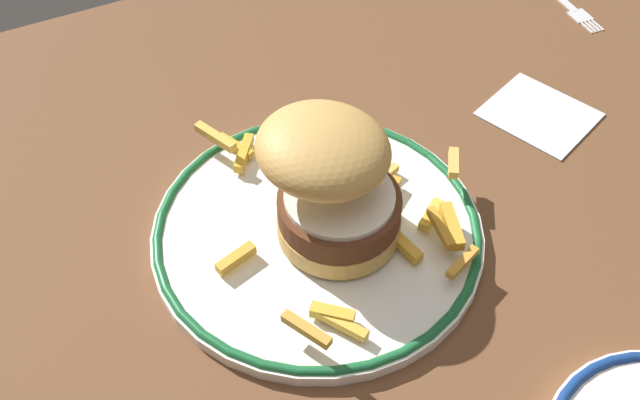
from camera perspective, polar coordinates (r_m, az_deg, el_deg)
The scene contains 6 objects.
ground_plane at distance 61.28cm, azimuth 0.39°, elevation -5.05°, with size 149.34×90.44×4.00cm, color brown.
dinner_plate at distance 59.86cm, azimuth 0.00°, elevation -2.40°, with size 28.34×28.34×1.60cm.
burger at distance 55.18cm, azimuth 0.79°, elevation 1.80°, with size 12.21×12.17×11.32cm.
fries_pile at distance 59.41cm, azimuth 2.16°, elevation -0.47°, with size 23.81×26.17×2.49cm.
fork at distance 92.81cm, azimuth 19.31°, elevation 15.13°, with size 2.83×14.47×0.36cm.
napkin at distance 74.69cm, azimuth 17.49°, elevation 6.75°, with size 9.02×10.05×0.40cm, color silver.
Camera 1 is at (-17.45, -32.21, 47.12)cm, focal length 39.13 mm.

